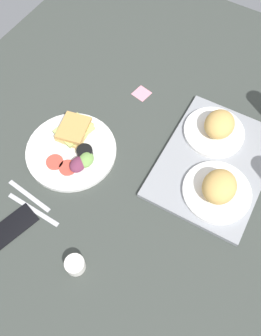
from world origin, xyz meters
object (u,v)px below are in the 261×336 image
object	(u,v)px
plate_with_salad	(73,149)
sticky_note	(142,93)
knife	(33,209)
espresso_cup	(75,265)
cell_phone	(13,226)
bread_plate_far	(218,189)
fork	(29,196)
bread_plate_near	(217,127)
serving_tray	(214,163)

from	to	relation	value
plate_with_salad	sticky_note	size ratio (longest dim) A/B	5.37
plate_with_salad	sticky_note	bearing A→B (deg)	168.09
knife	sticky_note	distance (cm)	57.31
espresso_cup	cell_phone	size ratio (longest dim) A/B	0.39
plate_with_salad	sticky_note	distance (cm)	34.17
plate_with_salad	cell_phone	world-z (taller)	plate_with_salad
plate_with_salad	bread_plate_far	bearing A→B (deg)	101.12
sticky_note	espresso_cup	bearing A→B (deg)	13.76
fork	sticky_note	xyz separation A→B (cm)	(-54.05, 9.45, -0.19)
fork	cell_phone	bearing A→B (deg)	-72.71
bread_plate_near	knife	world-z (taller)	bread_plate_near
serving_tray	plate_with_salad	xyz separation A→B (cm)	(19.65, -42.41, 0.85)
bread_plate_near	fork	distance (cm)	64.79
serving_tray	knife	world-z (taller)	serving_tray
espresso_cup	knife	world-z (taller)	espresso_cup
plate_with_salad	cell_phone	xyz separation A→B (cm)	(30.99, -0.25, -1.25)
bread_plate_far	plate_with_salad	xyz separation A→B (cm)	(9.32, -47.41, -3.41)
bread_plate_far	knife	world-z (taller)	bread_plate_far
cell_phone	plate_with_salad	bearing A→B (deg)	-164.16
bread_plate_near	knife	xyz separation A→B (cm)	(53.53, -36.28, -4.68)
cell_phone	sticky_note	distance (cm)	64.80
bread_plate_near	bread_plate_far	world-z (taller)	bread_plate_far
espresso_cup	fork	xyz separation A→B (cm)	(-10.32, -25.22, -1.75)
bread_plate_near	espresso_cup	world-z (taller)	bread_plate_near
bread_plate_far	sticky_note	world-z (taller)	bread_plate_far
knife	plate_with_salad	bearing A→B (deg)	94.62
espresso_cup	knife	distance (cm)	22.52
plate_with_salad	espresso_cup	distance (cm)	38.47
serving_tray	bread_plate_near	world-z (taller)	bread_plate_near
serving_tray	sticky_note	distance (cm)	37.95
cell_phone	espresso_cup	bearing A→B (deg)	106.34
serving_tray	fork	distance (cm)	60.27
serving_tray	sticky_note	size ratio (longest dim) A/B	8.04
plate_with_salad	espresso_cup	world-z (taller)	plate_with_salad
serving_tray	bread_plate_far	world-z (taller)	bread_plate_far
serving_tray	cell_phone	bearing A→B (deg)	-40.12
bread_plate_far	cell_phone	size ratio (longest dim) A/B	1.47
bread_plate_near	cell_phone	size ratio (longest dim) A/B	1.42
serving_tray	bread_plate_far	size ratio (longest dim) A/B	2.12
serving_tray	knife	distance (cm)	59.51
espresso_cup	knife	bearing A→B (deg)	-109.04
serving_tray	sticky_note	bearing A→B (deg)	-111.25
espresso_cup	sticky_note	size ratio (longest dim) A/B	1.00
bread_plate_near	sticky_note	bearing A→B (deg)	-96.52
fork	sticky_note	bearing A→B (deg)	85.60
fork	serving_tray	bearing A→B (deg)	47.48
fork	sticky_note	size ratio (longest dim) A/B	3.04
bread_plate_far	espresso_cup	xyz separation A→B (cm)	(40.30, -24.60, -3.06)
bread_plate_near	fork	size ratio (longest dim) A/B	1.20
plate_with_salad	bread_plate_near	bearing A→B (deg)	128.26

